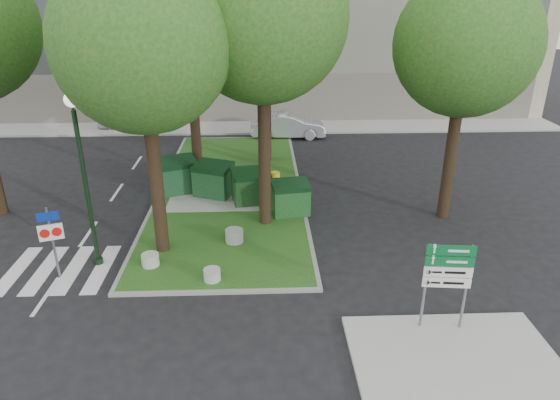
{
  "coord_description": "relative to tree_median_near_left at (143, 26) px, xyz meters",
  "views": [
    {
      "loc": [
        1.87,
        -12.58,
        8.37
      ],
      "look_at": [
        2.47,
        2.21,
        2.0
      ],
      "focal_mm": 32.0,
      "sensor_mm": 36.0,
      "label": 1
    }
  ],
  "objects": [
    {
      "name": "zebra_crossing",
      "position": [
        -2.34,
        -1.06,
        -7.31
      ],
      "size": [
        5.0,
        3.0,
        0.01
      ],
      "primitive_type": "cube",
      "color": "silver",
      "rests_on": "ground"
    },
    {
      "name": "tree_median_mid",
      "position": [
        0.5,
        6.5,
        -0.34
      ],
      "size": [
        4.8,
        4.8,
        9.99
      ],
      "color": "black",
      "rests_on": "ground"
    },
    {
      "name": "dumpster_c",
      "position": [
        2.86,
        3.87,
        -6.51
      ],
      "size": [
        1.71,
        1.34,
        1.43
      ],
      "rotation": [
        0.0,
        0.0,
        0.19
      ],
      "color": "#0F3310",
      "rests_on": "median_island"
    },
    {
      "name": "bollard_left",
      "position": [
        -0.3,
        -1.11,
        -7.0
      ],
      "size": [
        0.55,
        0.55,
        0.39
      ],
      "primitive_type": "cylinder",
      "color": "#B0B0AA",
      "rests_on": "median_island"
    },
    {
      "name": "dumpster_b",
      "position": [
        1.26,
        4.67,
        -6.5
      ],
      "size": [
        1.88,
        1.63,
        1.46
      ],
      "rotation": [
        0.0,
        0.0,
        -0.41
      ],
      "color": "#13431D",
      "rests_on": "median_island"
    },
    {
      "name": "car_white",
      "position": [
        -4.74,
        16.3,
        -6.58
      ],
      "size": [
        4.42,
        1.94,
        1.48
      ],
      "primitive_type": "imported",
      "rotation": [
        0.0,
        0.0,
        1.62
      ],
      "color": "silver",
      "rests_on": "ground"
    },
    {
      "name": "directional_sign",
      "position": [
        7.93,
        -4.56,
        -5.59
      ],
      "size": [
        1.21,
        0.19,
        2.42
      ],
      "rotation": [
        0.0,
        0.0,
        -0.1
      ],
      "color": "slate",
      "rests_on": "sidewalk_corner"
    },
    {
      "name": "tree_median_near_left",
      "position": [
        0.0,
        0.0,
        0.0
      ],
      "size": [
        5.2,
        5.2,
        10.53
      ],
      "color": "black",
      "rests_on": "ground"
    },
    {
      "name": "dumpster_a",
      "position": [
        -0.34,
        5.13,
        -6.46
      ],
      "size": [
        1.96,
        1.69,
        1.54
      ],
      "rotation": [
        0.0,
        0.0,
        0.38
      ],
      "color": "#103D1C",
      "rests_on": "median_island"
    },
    {
      "name": "litter_bin",
      "position": [
        3.91,
        5.48,
        -6.85
      ],
      "size": [
        0.4,
        0.4,
        0.7
      ],
      "primitive_type": "cylinder",
      "color": "yellow",
      "rests_on": "median_island"
    },
    {
      "name": "car_silver",
      "position": [
        4.91,
        13.77,
        -6.59
      ],
      "size": [
        4.42,
        1.56,
        1.45
      ],
      "primitive_type": "imported",
      "rotation": [
        0.0,
        0.0,
        1.57
      ],
      "color": "#AFB0B8",
      "rests_on": "ground"
    },
    {
      "name": "bollard_mid",
      "position": [
        2.31,
        0.4,
        -6.97
      ],
      "size": [
        0.63,
        0.63,
        0.45
      ],
      "primitive_type": "cylinder",
      "color": "#9C9C97",
      "rests_on": "median_island"
    },
    {
      "name": "street_lamp",
      "position": [
        -2.09,
        -0.72,
        -3.79
      ],
      "size": [
        0.45,
        0.45,
        5.61
      ],
      "color": "black",
      "rests_on": "ground"
    },
    {
      "name": "tree_street_right",
      "position": [
        10.5,
        2.5,
        -0.33
      ],
      "size": [
        5.0,
        5.0,
        10.06
      ],
      "color": "black",
      "rests_on": "ground"
    },
    {
      "name": "bollard_right",
      "position": [
        1.74,
        -2.06,
        -7.01
      ],
      "size": [
        0.52,
        0.52,
        0.37
      ],
      "primitive_type": "cylinder",
      "color": "#ABACA6",
      "rests_on": "median_island"
    },
    {
      "name": "dumpster_d",
      "position": [
        4.41,
        2.7,
        -6.55
      ],
      "size": [
        1.59,
        1.23,
        1.35
      ],
      "rotation": [
        0.0,
        0.0,
        0.16
      ],
      "color": "#154519",
      "rests_on": "median_island"
    },
    {
      "name": "ground",
      "position": [
        1.41,
        -2.56,
        -7.32
      ],
      "size": [
        120.0,
        120.0,
        0.0
      ],
      "primitive_type": "plane",
      "color": "black",
      "rests_on": "ground"
    },
    {
      "name": "median_island",
      "position": [
        1.91,
        5.44,
        -7.26
      ],
      "size": [
        6.0,
        16.0,
        0.12
      ],
      "primitive_type": "cube",
      "color": "#1B4C15",
      "rests_on": "ground"
    },
    {
      "name": "median_kerb",
      "position": [
        1.91,
        5.44,
        -7.27
      ],
      "size": [
        6.3,
        16.3,
        0.1
      ],
      "primitive_type": "cube",
      "color": "gray",
      "rests_on": "ground"
    },
    {
      "name": "sidewalk_corner",
      "position": [
        7.91,
        -6.06,
        -7.26
      ],
      "size": [
        5.0,
        4.0,
        0.12
      ],
      "primitive_type": "cube",
      "color": "#999993",
      "rests_on": "ground"
    },
    {
      "name": "building_sidewalk",
      "position": [
        1.41,
        15.94,
        -7.26
      ],
      "size": [
        42.0,
        3.0,
        0.12
      ],
      "primitive_type": "cube",
      "color": "#999993",
      "rests_on": "ground"
    },
    {
      "name": "traffic_sign_pole",
      "position": [
        -3.08,
        -1.47,
        -5.8
      ],
      "size": [
        0.68,
        0.26,
        2.36
      ],
      "rotation": [
        0.0,
        0.0,
        0.32
      ],
      "color": "slate",
      "rests_on": "ground"
    }
  ]
}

